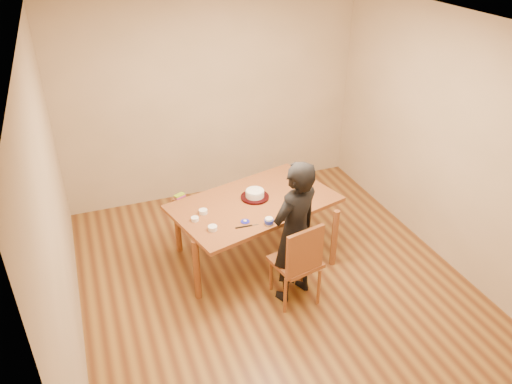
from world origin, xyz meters
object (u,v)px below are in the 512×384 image
object	(u,v)px
cake_plate	(255,197)
cake	(255,194)
dining_table	(254,203)
dining_chair	(295,262)
person	(295,233)

from	to	relation	value
cake_plate	cake	world-z (taller)	cake
dining_table	cake	xyz separation A→B (m)	(0.03, 0.07, 0.08)
dining_chair	cake	xyz separation A→B (m)	(-0.12, 0.84, 0.36)
dining_chair	person	world-z (taller)	person
dining_table	cake	distance (m)	0.11
dining_chair	cake_plate	xyz separation A→B (m)	(-0.12, 0.84, 0.31)
dining_table	person	xyz separation A→B (m)	(0.15, -0.73, 0.04)
dining_chair	person	distance (m)	0.33
dining_chair	cake	world-z (taller)	cake
dining_chair	dining_table	bearing A→B (deg)	89.11
dining_chair	cake_plate	distance (m)	0.91
dining_chair	cake_plate	bearing A→B (deg)	86.13
cake_plate	person	distance (m)	0.81
person	dining_table	bearing A→B (deg)	-99.37
dining_table	person	bearing A→B (deg)	-93.19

